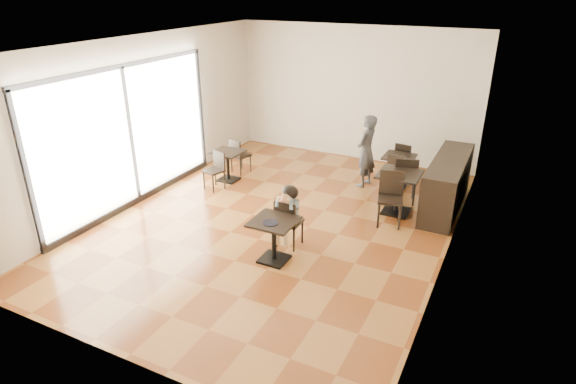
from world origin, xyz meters
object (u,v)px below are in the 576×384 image
Objects in this scene: chair_back_a at (405,160)px; chair_back_b at (392,176)px; child_chair at (289,222)px; chair_mid_a at (405,179)px; cafe_table_left at (228,166)px; child_table at (274,241)px; chair_left_b at (214,171)px; chair_left_a at (241,156)px; chair_mid_b at (390,200)px; child at (289,216)px; cafe_table_mid at (398,193)px; adult_patron at (366,151)px; cafe_table_back at (398,171)px.

chair_back_a is 1.10m from chair_back_b.
child_chair is 0.88× the size of chair_mid_a.
child_table is at bearing -45.36° from cafe_table_left.
chair_left_b reaches higher than child_table.
cafe_table_left is at bearing 134.64° from child_table.
chair_mid_b is at bearing -178.25° from chair_left_a.
child is 1.33× the size of chair_left_a.
chair_left_b is at bearing -170.95° from cafe_table_mid.
child_chair is 2.88m from chair_left_b.
chair_left_b is at bearing -90.00° from cafe_table_left.
child reaches higher than child_chair.
child is 0.69× the size of adult_patron.
cafe_table_left is 0.55m from chair_left_a.
chair_mid_a is at bearing -162.05° from chair_left_a.
child_chair reaches higher than cafe_table_mid.
child is at bearing -100.97° from chair_back_b.
child is at bearing 84.18° from chair_back_a.
cafe_table_mid is 0.56m from chair_mid_b.
chair_left_a is at bearing -71.33° from adult_patron.
chair_mid_a reaches higher than chair_back_b.
chair_mid_a is (3.80, 0.61, 0.15)m from cafe_table_left.
adult_patron is at bearing 107.67° from chair_mid_b.
chair_mid_b is at bearing 105.92° from chair_back_a.
cafe_table_left is at bearing 107.11° from chair_left_a.
chair_mid_a reaches higher than cafe_table_back.
chair_left_a is at bearing -13.45° from chair_mid_a.
child reaches higher than chair_mid_a.
child_chair is 4.02m from chair_back_a.
child is (0.00, 0.00, 0.11)m from child_chair.
child_chair is 3.19m from cafe_table_left.
chair_mid_b is 3.94m from chair_left_a.
child_chair is 1.06× the size of chair_left_a.
child is 1.60× the size of cafe_table_left.
cafe_table_left is 0.55m from chair_left_b.
child_table is 0.87× the size of chair_back_a.
chair_back_b is (-0.33, 0.77, 0.00)m from cafe_table_mid.
chair_mid_a is 1.21× the size of chair_left_a.
child_chair reaches higher than child_table.
chair_left_b is (-3.80, -0.61, -0.00)m from cafe_table_mid.
chair_mid_a reaches higher than child_chair.
cafe_table_back is at bearing 46.05° from chair_left_b.
chair_left_b is at bearing -151.06° from cafe_table_back.
adult_patron is 1.60× the size of chair_mid_b.
cafe_table_mid is 0.56m from chair_mid_a.
adult_patron is 2.29× the size of cafe_table_back.
chair_left_b is 4.26m from chair_back_a.
adult_patron is at bearing -152.43° from chair_left_a.
chair_left_b is 3.74m from chair_back_b.
child_chair is 1.26× the size of cafe_table_back.
chair_mid_a is (0.00, 0.55, 0.08)m from cafe_table_mid.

